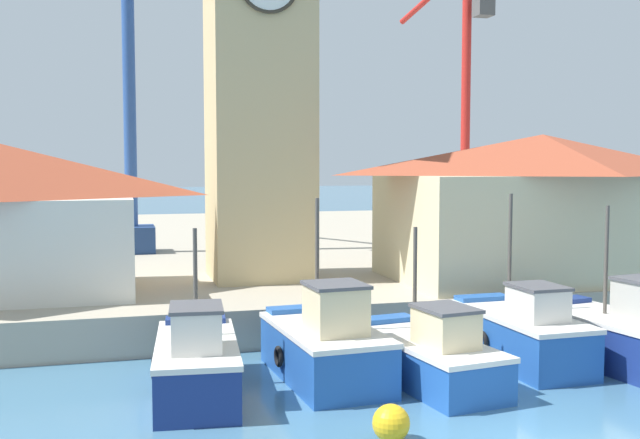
{
  "coord_description": "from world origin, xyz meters",
  "views": [
    {
      "loc": [
        -7.26,
        -11.62,
        5.27
      ],
      "look_at": [
        -1.19,
        10.64,
        3.5
      ],
      "focal_mm": 42.0,
      "sensor_mm": 36.0,
      "label": 1
    }
  ],
  "objects_px": {
    "fishing_boat_mid_left": "(521,333)",
    "mooring_buoy": "(391,423)",
    "fishing_boat_far_left": "(197,361)",
    "fishing_boat_center": "(625,336)",
    "fishing_boat_left_inner": "(428,355)",
    "fishing_boat_left_outer": "(325,346)",
    "port_crane_near": "(464,133)",
    "warehouse_right": "(541,205)",
    "clock_tower": "(259,65)",
    "port_crane_far": "(128,99)"
  },
  "relations": [
    {
      "from": "clock_tower",
      "to": "port_crane_near",
      "type": "relative_size",
      "value": 0.98
    },
    {
      "from": "fishing_boat_center",
      "to": "port_crane_near",
      "type": "bearing_deg",
      "value": 72.68
    },
    {
      "from": "fishing_boat_far_left",
      "to": "fishing_boat_center",
      "type": "bearing_deg",
      "value": -3.39
    },
    {
      "from": "port_crane_near",
      "to": "mooring_buoy",
      "type": "xyz_separation_m",
      "value": [
        -15.62,
        -28.98,
        -6.69
      ]
    },
    {
      "from": "port_crane_near",
      "to": "mooring_buoy",
      "type": "relative_size",
      "value": 22.46
    },
    {
      "from": "fishing_boat_far_left",
      "to": "warehouse_right",
      "type": "xyz_separation_m",
      "value": [
        12.87,
        6.71,
        2.99
      ]
    },
    {
      "from": "fishing_boat_left_inner",
      "to": "port_crane_near",
      "type": "relative_size",
      "value": 0.3
    },
    {
      "from": "port_crane_near",
      "to": "fishing_boat_mid_left",
      "type": "bearing_deg",
      "value": -112.81
    },
    {
      "from": "fishing_boat_left_outer",
      "to": "port_crane_near",
      "type": "height_order",
      "value": "port_crane_near"
    },
    {
      "from": "fishing_boat_mid_left",
      "to": "port_crane_near",
      "type": "relative_size",
      "value": 0.29
    },
    {
      "from": "fishing_boat_left_inner",
      "to": "fishing_boat_center",
      "type": "relative_size",
      "value": 0.92
    },
    {
      "from": "fishing_boat_center",
      "to": "warehouse_right",
      "type": "height_order",
      "value": "warehouse_right"
    },
    {
      "from": "fishing_boat_mid_left",
      "to": "mooring_buoy",
      "type": "distance_m",
      "value": 6.83
    },
    {
      "from": "fishing_boat_center",
      "to": "clock_tower",
      "type": "height_order",
      "value": "clock_tower"
    },
    {
      "from": "warehouse_right",
      "to": "port_crane_far",
      "type": "bearing_deg",
      "value": 140.27
    },
    {
      "from": "fishing_boat_left_outer",
      "to": "mooring_buoy",
      "type": "relative_size",
      "value": 6.38
    },
    {
      "from": "fishing_boat_far_left",
      "to": "clock_tower",
      "type": "bearing_deg",
      "value": 70.85
    },
    {
      "from": "clock_tower",
      "to": "port_crane_far",
      "type": "bearing_deg",
      "value": 115.22
    },
    {
      "from": "fishing_boat_far_left",
      "to": "fishing_boat_left_outer",
      "type": "relative_size",
      "value": 1.04
    },
    {
      "from": "fishing_boat_mid_left",
      "to": "mooring_buoy",
      "type": "xyz_separation_m",
      "value": [
        -5.25,
        -4.34,
        -0.43
      ]
    },
    {
      "from": "fishing_boat_mid_left",
      "to": "warehouse_right",
      "type": "relative_size",
      "value": 0.42
    },
    {
      "from": "warehouse_right",
      "to": "port_crane_far",
      "type": "xyz_separation_m",
      "value": [
        -13.95,
        11.59,
        4.34
      ]
    },
    {
      "from": "fishing_boat_center",
      "to": "port_crane_near",
      "type": "distance_m",
      "value": 27.71
    },
    {
      "from": "clock_tower",
      "to": "mooring_buoy",
      "type": "distance_m",
      "value": 15.48
    },
    {
      "from": "fishing_boat_mid_left",
      "to": "fishing_boat_center",
      "type": "height_order",
      "value": "fishing_boat_mid_left"
    },
    {
      "from": "fishing_boat_left_inner",
      "to": "fishing_boat_far_left",
      "type": "bearing_deg",
      "value": 174.42
    },
    {
      "from": "mooring_buoy",
      "to": "port_crane_near",
      "type": "bearing_deg",
      "value": 61.68
    },
    {
      "from": "fishing_boat_left_outer",
      "to": "port_crane_near",
      "type": "distance_m",
      "value": 29.98
    },
    {
      "from": "fishing_boat_left_outer",
      "to": "clock_tower",
      "type": "xyz_separation_m",
      "value": [
        0.06,
        8.84,
        7.82
      ]
    },
    {
      "from": "clock_tower",
      "to": "mooring_buoy",
      "type": "xyz_separation_m",
      "value": [
        0.04,
        -13.06,
        -8.3
      ]
    },
    {
      "from": "clock_tower",
      "to": "port_crane_near",
      "type": "xyz_separation_m",
      "value": [
        15.66,
        15.92,
        -1.61
      ]
    },
    {
      "from": "fishing_boat_left_outer",
      "to": "warehouse_right",
      "type": "relative_size",
      "value": 0.42
    },
    {
      "from": "fishing_boat_left_outer",
      "to": "clock_tower",
      "type": "distance_m",
      "value": 11.8
    },
    {
      "from": "fishing_boat_left_inner",
      "to": "mooring_buoy",
      "type": "xyz_separation_m",
      "value": [
        -2.18,
        -3.32,
        -0.32
      ]
    },
    {
      "from": "warehouse_right",
      "to": "fishing_boat_center",
      "type": "bearing_deg",
      "value": -105.61
    },
    {
      "from": "clock_tower",
      "to": "mooring_buoy",
      "type": "relative_size",
      "value": 22.09
    },
    {
      "from": "fishing_boat_mid_left",
      "to": "clock_tower",
      "type": "xyz_separation_m",
      "value": [
        -5.29,
        8.72,
        7.87
      ]
    },
    {
      "from": "warehouse_right",
      "to": "mooring_buoy",
      "type": "height_order",
      "value": "warehouse_right"
    },
    {
      "from": "clock_tower",
      "to": "fishing_boat_mid_left",
      "type": "bearing_deg",
      "value": -58.75
    },
    {
      "from": "fishing_boat_far_left",
      "to": "fishing_boat_mid_left",
      "type": "height_order",
      "value": "fishing_boat_mid_left"
    },
    {
      "from": "fishing_boat_center",
      "to": "fishing_boat_left_outer",
      "type": "bearing_deg",
      "value": 172.46
    },
    {
      "from": "fishing_boat_left_outer",
      "to": "fishing_boat_center",
      "type": "xyz_separation_m",
      "value": [
        7.68,
        -1.02,
        -0.02
      ]
    },
    {
      "from": "fishing_boat_left_inner",
      "to": "clock_tower",
      "type": "bearing_deg",
      "value": 102.86
    },
    {
      "from": "fishing_boat_center",
      "to": "clock_tower",
      "type": "bearing_deg",
      "value": 127.7
    },
    {
      "from": "port_crane_far",
      "to": "mooring_buoy",
      "type": "height_order",
      "value": "port_crane_far"
    },
    {
      "from": "fishing_boat_far_left",
      "to": "port_crane_far",
      "type": "distance_m",
      "value": 19.74
    },
    {
      "from": "clock_tower",
      "to": "mooring_buoy",
      "type": "height_order",
      "value": "clock_tower"
    },
    {
      "from": "fishing_boat_far_left",
      "to": "warehouse_right",
      "type": "distance_m",
      "value": 14.82
    },
    {
      "from": "fishing_boat_left_outer",
      "to": "port_crane_far",
      "type": "bearing_deg",
      "value": 103.24
    },
    {
      "from": "fishing_boat_far_left",
      "to": "fishing_boat_mid_left",
      "type": "distance_m",
      "value": 8.51
    }
  ]
}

